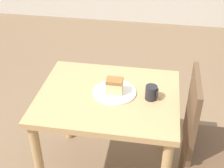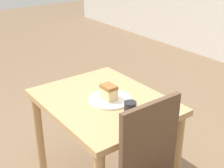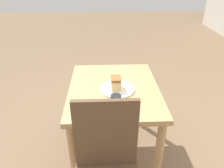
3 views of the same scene
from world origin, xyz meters
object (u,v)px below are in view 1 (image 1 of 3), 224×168
Objects in this scene: dining_table_near at (108,109)px; cake_slice at (115,86)px; chair_near_window at (206,140)px; plate at (114,92)px; coffee_mug at (152,93)px.

cake_slice is at bearing 20.14° from dining_table_near.
chair_near_window is 9.03× the size of cake_slice.
cake_slice is at bearing -79.90° from plate.
chair_near_window is 0.66m from cake_slice.
cake_slice is at bearing 176.57° from coffee_mug.
chair_near_window is (0.63, -0.08, -0.10)m from dining_table_near.
chair_near_window is 0.64m from plate.
chair_near_window is at bearing -9.42° from plate.
dining_table_near is 9.76× the size of coffee_mug.
plate is (-0.60, 0.10, 0.22)m from chair_near_window.
coffee_mug is (0.27, 0.00, 0.16)m from dining_table_near.
coffee_mug is at bearing -3.43° from cake_slice.
cake_slice is (-0.59, 0.09, 0.28)m from chair_near_window.
plate is (0.04, 0.02, 0.12)m from dining_table_near.
cake_slice reaches higher than dining_table_near.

